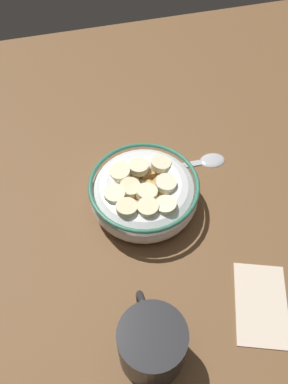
{
  "coord_description": "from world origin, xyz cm",
  "views": [
    {
      "loc": [
        -32.31,
        8.22,
        49.24
      ],
      "look_at": [
        0.0,
        0.0,
        3.0
      ],
      "focal_mm": 38.02,
      "sensor_mm": 36.0,
      "label": 1
    }
  ],
  "objects_px": {
    "cereal_bowl": "(144,193)",
    "folded_napkin": "(261,304)",
    "coffee_mug": "(152,344)",
    "spoon": "(199,162)"
  },
  "relations": [
    {
      "from": "coffee_mug",
      "to": "folded_napkin",
      "type": "relative_size",
      "value": 0.93
    },
    {
      "from": "coffee_mug",
      "to": "folded_napkin",
      "type": "distance_m",
      "value": 0.15
    },
    {
      "from": "spoon",
      "to": "folded_napkin",
      "type": "bearing_deg",
      "value": -179.88
    },
    {
      "from": "cereal_bowl",
      "to": "folded_napkin",
      "type": "distance_m",
      "value": 0.21
    },
    {
      "from": "coffee_mug",
      "to": "cereal_bowl",
      "type": "bearing_deg",
      "value": -11.97
    },
    {
      "from": "cereal_bowl",
      "to": "folded_napkin",
      "type": "xyz_separation_m",
      "value": [
        -0.18,
        -0.1,
        -0.03
      ]
    },
    {
      "from": "folded_napkin",
      "to": "spoon",
      "type": "bearing_deg",
      "value": 0.12
    },
    {
      "from": "cereal_bowl",
      "to": "spoon",
      "type": "xyz_separation_m",
      "value": [
        0.05,
        -0.1,
        -0.03
      ]
    },
    {
      "from": "folded_napkin",
      "to": "coffee_mug",
      "type": "bearing_deg",
      "value": 98.41
    },
    {
      "from": "folded_napkin",
      "to": "cereal_bowl",
      "type": "bearing_deg",
      "value": 29.77
    }
  ]
}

